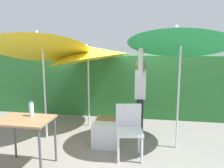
{
  "coord_description": "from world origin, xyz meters",
  "views": [
    {
      "loc": [
        0.78,
        -4.27,
        1.87
      ],
      "look_at": [
        0.0,
        0.3,
        1.1
      ],
      "focal_mm": 36.31,
      "sensor_mm": 36.0,
      "label": 1
    }
  ],
  "objects_px": {
    "umbrella_rainbow": "(179,37)",
    "chair_plastic": "(129,127)",
    "folding_table": "(25,125)",
    "cooler_box": "(105,135)",
    "umbrella_orange": "(40,41)",
    "crate_cardboard": "(106,126)",
    "umbrella_yellow": "(87,53)",
    "person_vendor": "(140,92)",
    "bottle_water": "(32,109)"
  },
  "relations": [
    {
      "from": "person_vendor",
      "to": "crate_cardboard",
      "type": "height_order",
      "value": "person_vendor"
    },
    {
      "from": "umbrella_yellow",
      "to": "umbrella_rainbow",
      "type": "bearing_deg",
      "value": -24.24
    },
    {
      "from": "umbrella_rainbow",
      "to": "chair_plastic",
      "type": "distance_m",
      "value": 1.79
    },
    {
      "from": "umbrella_orange",
      "to": "umbrella_yellow",
      "type": "relative_size",
      "value": 1.19
    },
    {
      "from": "umbrella_rainbow",
      "to": "crate_cardboard",
      "type": "distance_m",
      "value": 2.37
    },
    {
      "from": "bottle_water",
      "to": "folding_table",
      "type": "bearing_deg",
      "value": -102.92
    },
    {
      "from": "umbrella_yellow",
      "to": "crate_cardboard",
      "type": "relative_size",
      "value": 5.31
    },
    {
      "from": "chair_plastic",
      "to": "umbrella_rainbow",
      "type": "bearing_deg",
      "value": 30.39
    },
    {
      "from": "person_vendor",
      "to": "crate_cardboard",
      "type": "relative_size",
      "value": 4.8
    },
    {
      "from": "folding_table",
      "to": "umbrella_yellow",
      "type": "bearing_deg",
      "value": 77.52
    },
    {
      "from": "chair_plastic",
      "to": "crate_cardboard",
      "type": "relative_size",
      "value": 2.27
    },
    {
      "from": "umbrella_orange",
      "to": "crate_cardboard",
      "type": "distance_m",
      "value": 2.21
    },
    {
      "from": "person_vendor",
      "to": "cooler_box",
      "type": "distance_m",
      "value": 1.16
    },
    {
      "from": "umbrella_orange",
      "to": "chair_plastic",
      "type": "bearing_deg",
      "value": -15.04
    },
    {
      "from": "chair_plastic",
      "to": "cooler_box",
      "type": "relative_size",
      "value": 1.9
    },
    {
      "from": "umbrella_orange",
      "to": "bottle_water",
      "type": "height_order",
      "value": "umbrella_orange"
    },
    {
      "from": "cooler_box",
      "to": "folding_table",
      "type": "relative_size",
      "value": 0.59
    },
    {
      "from": "cooler_box",
      "to": "person_vendor",
      "type": "bearing_deg",
      "value": 48.61
    },
    {
      "from": "umbrella_orange",
      "to": "cooler_box",
      "type": "height_order",
      "value": "umbrella_orange"
    },
    {
      "from": "umbrella_yellow",
      "to": "person_vendor",
      "type": "distance_m",
      "value": 1.5
    },
    {
      "from": "folding_table",
      "to": "bottle_water",
      "type": "distance_m",
      "value": 0.26
    },
    {
      "from": "person_vendor",
      "to": "bottle_water",
      "type": "relative_size",
      "value": 7.83
    },
    {
      "from": "cooler_box",
      "to": "bottle_water",
      "type": "bearing_deg",
      "value": -142.54
    },
    {
      "from": "umbrella_yellow",
      "to": "cooler_box",
      "type": "xyz_separation_m",
      "value": [
        0.61,
        -1.05,
        -1.5
      ]
    },
    {
      "from": "person_vendor",
      "to": "folding_table",
      "type": "xyz_separation_m",
      "value": [
        -1.66,
        -1.62,
        -0.25
      ]
    },
    {
      "from": "umbrella_orange",
      "to": "umbrella_yellow",
      "type": "height_order",
      "value": "umbrella_orange"
    },
    {
      "from": "crate_cardboard",
      "to": "bottle_water",
      "type": "relative_size",
      "value": 1.63
    },
    {
      "from": "umbrella_orange",
      "to": "person_vendor",
      "type": "height_order",
      "value": "umbrella_orange"
    },
    {
      "from": "folding_table",
      "to": "cooler_box",
      "type": "bearing_deg",
      "value": 41.5
    },
    {
      "from": "bottle_water",
      "to": "umbrella_orange",
      "type": "bearing_deg",
      "value": 107.42
    },
    {
      "from": "person_vendor",
      "to": "crate_cardboard",
      "type": "bearing_deg",
      "value": -177.65
    },
    {
      "from": "umbrella_orange",
      "to": "bottle_water",
      "type": "distance_m",
      "value": 1.48
    },
    {
      "from": "bottle_water",
      "to": "cooler_box",
      "type": "bearing_deg",
      "value": 37.46
    },
    {
      "from": "cooler_box",
      "to": "crate_cardboard",
      "type": "height_order",
      "value": "cooler_box"
    },
    {
      "from": "umbrella_yellow",
      "to": "folding_table",
      "type": "bearing_deg",
      "value": -102.48
    },
    {
      "from": "cooler_box",
      "to": "bottle_water",
      "type": "xyz_separation_m",
      "value": [
        -1.02,
        -0.78,
        0.68
      ]
    },
    {
      "from": "umbrella_yellow",
      "to": "person_vendor",
      "type": "height_order",
      "value": "umbrella_yellow"
    },
    {
      "from": "umbrella_orange",
      "to": "chair_plastic",
      "type": "xyz_separation_m",
      "value": [
        1.8,
        -0.48,
        -1.46
      ]
    },
    {
      "from": "umbrella_rainbow",
      "to": "cooler_box",
      "type": "bearing_deg",
      "value": -171.27
    },
    {
      "from": "folding_table",
      "to": "bottle_water",
      "type": "height_order",
      "value": "bottle_water"
    },
    {
      "from": "umbrella_orange",
      "to": "cooler_box",
      "type": "distance_m",
      "value": 2.2
    },
    {
      "from": "umbrella_yellow",
      "to": "chair_plastic",
      "type": "height_order",
      "value": "umbrella_yellow"
    },
    {
      "from": "umbrella_orange",
      "to": "cooler_box",
      "type": "xyz_separation_m",
      "value": [
        1.33,
        -0.21,
        -1.74
      ]
    },
    {
      "from": "folding_table",
      "to": "umbrella_rainbow",
      "type": "bearing_deg",
      "value": 25.85
    },
    {
      "from": "cooler_box",
      "to": "crate_cardboard",
      "type": "distance_m",
      "value": 0.67
    },
    {
      "from": "chair_plastic",
      "to": "folding_table",
      "type": "height_order",
      "value": "chair_plastic"
    },
    {
      "from": "umbrella_orange",
      "to": "bottle_water",
      "type": "bearing_deg",
      "value": -72.58
    },
    {
      "from": "umbrella_orange",
      "to": "person_vendor",
      "type": "bearing_deg",
      "value": 14.07
    },
    {
      "from": "chair_plastic",
      "to": "bottle_water",
      "type": "bearing_deg",
      "value": -161.29
    },
    {
      "from": "crate_cardboard",
      "to": "folding_table",
      "type": "relative_size",
      "value": 0.49
    }
  ]
}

